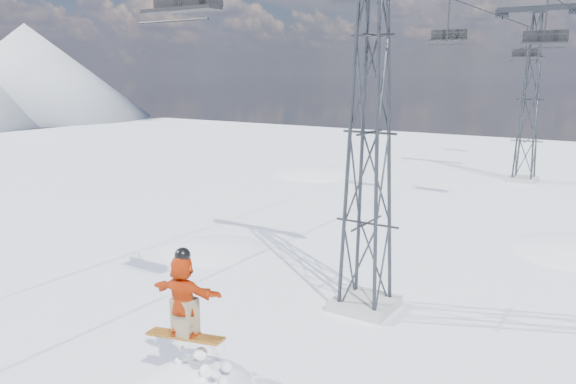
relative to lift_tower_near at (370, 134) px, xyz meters
name	(u,v)px	position (x,y,z in m)	size (l,w,h in m)	color
snow_terrain	(370,361)	(-5.57, 13.24, -15.06)	(39.00, 37.00, 22.00)	white
lift_tower_near	(370,134)	(0.00, 0.00, 0.00)	(5.20, 1.80, 11.43)	#999999
lift_tower_far	(530,100)	(0.00, 25.00, 0.00)	(5.20, 1.80, 11.43)	#999999
lift_chair_near	(182,0)	(-2.20, -5.36, 3.34)	(2.06, 0.59, 2.55)	black
lift_chair_mid	(544,38)	(2.20, 14.54, 3.37)	(2.03, 0.58, 2.52)	black
lift_chair_far	(448,36)	(-2.20, 13.85, 3.56)	(1.83, 0.53, 2.27)	black
lift_chair_extra	(526,54)	(-2.20, 34.07, 3.26)	(2.14, 0.62, 2.65)	black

